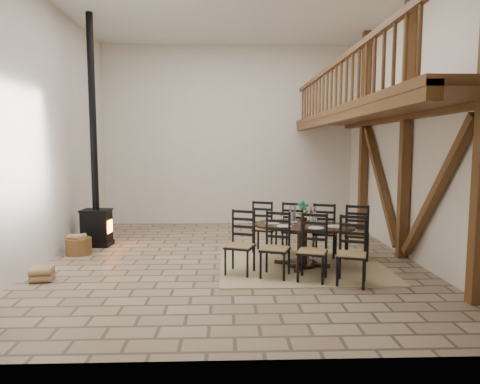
{
  "coord_description": "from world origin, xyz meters",
  "views": [
    {
      "loc": [
        -0.1,
        -8.18,
        2.18
      ],
      "look_at": [
        0.19,
        0.4,
        1.28
      ],
      "focal_mm": 32.0,
      "sensor_mm": 36.0,
      "label": 1
    }
  ],
  "objects_px": {
    "log_stack": "(42,274)",
    "wood_stove": "(96,195)",
    "dining_table": "(302,246)",
    "log_basket": "(79,245)"
  },
  "relations": [
    {
      "from": "log_stack",
      "to": "wood_stove",
      "type": "bearing_deg",
      "value": 86.49
    },
    {
      "from": "dining_table",
      "to": "log_stack",
      "type": "xyz_separation_m",
      "value": [
        -4.41,
        -0.71,
        -0.27
      ]
    },
    {
      "from": "dining_table",
      "to": "log_stack",
      "type": "bearing_deg",
      "value": -150.71
    },
    {
      "from": "dining_table",
      "to": "log_basket",
      "type": "relative_size",
      "value": 5.64
    },
    {
      "from": "wood_stove",
      "to": "dining_table",
      "type": "bearing_deg",
      "value": -18.85
    },
    {
      "from": "dining_table",
      "to": "wood_stove",
      "type": "xyz_separation_m",
      "value": [
        -4.25,
        1.8,
        0.75
      ]
    },
    {
      "from": "log_stack",
      "to": "log_basket",
      "type": "bearing_deg",
      "value": 89.77
    },
    {
      "from": "log_basket",
      "to": "log_stack",
      "type": "relative_size",
      "value": 1.29
    },
    {
      "from": "log_basket",
      "to": "dining_table",
      "type": "bearing_deg",
      "value": -13.24
    },
    {
      "from": "dining_table",
      "to": "wood_stove",
      "type": "bearing_deg",
      "value": 177.28
    }
  ]
}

